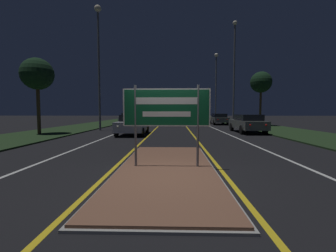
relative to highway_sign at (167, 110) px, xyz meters
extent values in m
plane|color=black|center=(0.00, -0.65, -1.73)|extent=(160.00, 160.00, 0.00)
cube|color=#999993|center=(0.00, 0.00, -1.71)|extent=(2.77, 6.99, 0.05)
cube|color=brown|center=(0.00, 0.00, -1.68)|extent=(2.65, 6.87, 0.10)
cube|color=#1E3319|center=(-9.50, 19.35, -1.69)|extent=(5.00, 100.00, 0.08)
cube|color=#1E3319|center=(9.50, 19.35, -1.69)|extent=(5.00, 100.00, 0.08)
cube|color=gold|center=(-1.57, 24.35, -1.73)|extent=(0.12, 70.00, 0.01)
cube|color=gold|center=(1.57, 24.35, -1.73)|extent=(0.12, 70.00, 0.01)
cube|color=silver|center=(-4.20, 24.35, -1.73)|extent=(0.12, 70.00, 0.01)
cube|color=silver|center=(4.20, 24.35, -1.73)|extent=(0.12, 70.00, 0.01)
cube|color=silver|center=(-7.20, 24.35, -1.73)|extent=(0.10, 70.00, 0.01)
cube|color=silver|center=(7.20, 24.35, -1.73)|extent=(0.10, 70.00, 0.01)
cylinder|color=#56565B|center=(-0.90, 0.00, -0.46)|extent=(0.07, 0.07, 2.34)
cylinder|color=#56565B|center=(0.90, 0.00, -0.46)|extent=(0.07, 0.07, 2.34)
cube|color=#0F512D|center=(0.00, 0.00, 0.07)|extent=(2.50, 0.04, 1.08)
cube|color=white|center=(0.00, -0.02, 0.07)|extent=(2.50, 0.00, 1.08)
cube|color=#0F512D|center=(0.00, -0.02, 0.07)|extent=(2.42, 0.01, 1.01)
cube|color=white|center=(0.00, -0.02, 0.26)|extent=(1.75, 0.01, 0.19)
cube|color=white|center=(0.00, -0.02, -0.11)|extent=(1.37, 0.01, 0.15)
cylinder|color=#56565B|center=(-6.36, 13.25, 3.43)|extent=(0.18, 0.18, 10.33)
sphere|color=#F9EAC6|center=(-6.36, 13.25, 8.78)|extent=(0.59, 0.59, 0.59)
cylinder|color=#56565B|center=(6.53, 17.72, 3.64)|extent=(0.18, 0.18, 10.74)
sphere|color=#F9EAC6|center=(6.53, 17.72, 9.15)|extent=(0.45, 0.45, 0.45)
cylinder|color=#56565B|center=(6.49, 27.81, 3.21)|extent=(0.18, 0.18, 9.89)
sphere|color=#F9EAC6|center=(6.49, 27.81, 8.33)|extent=(0.57, 0.57, 0.57)
cube|color=#4C514C|center=(6.02, 11.53, -1.07)|extent=(1.76, 4.73, 0.64)
cube|color=black|center=(6.02, 11.24, -0.52)|extent=(1.55, 2.46, 0.47)
sphere|color=red|center=(5.47, 9.18, -0.99)|extent=(0.14, 0.14, 0.14)
sphere|color=red|center=(6.56, 9.18, -0.99)|extent=(0.14, 0.14, 0.14)
cylinder|color=black|center=(5.18, 12.99, -1.39)|extent=(0.22, 0.68, 0.68)
cylinder|color=black|center=(6.86, 12.99, -1.39)|extent=(0.22, 0.68, 0.68)
cylinder|color=black|center=(5.18, 10.06, -1.39)|extent=(0.22, 0.68, 0.68)
cylinder|color=black|center=(6.86, 10.06, -1.39)|extent=(0.22, 0.68, 0.68)
cube|color=#4C514C|center=(5.97, 22.69, -1.10)|extent=(1.75, 4.64, 0.59)
cube|color=black|center=(5.97, 22.41, -0.57)|extent=(1.54, 2.41, 0.47)
sphere|color=red|center=(5.43, 20.39, -1.03)|extent=(0.14, 0.14, 0.14)
sphere|color=red|center=(6.51, 20.39, -1.03)|extent=(0.14, 0.14, 0.14)
cylinder|color=black|center=(5.13, 24.13, -1.40)|extent=(0.22, 0.67, 0.67)
cylinder|color=black|center=(6.81, 24.13, -1.40)|extent=(0.22, 0.67, 0.67)
cylinder|color=black|center=(5.13, 21.25, -1.40)|extent=(0.22, 0.67, 0.67)
cylinder|color=black|center=(6.81, 21.25, -1.40)|extent=(0.22, 0.67, 0.67)
cube|color=navy|center=(2.67, 29.71, -1.09)|extent=(1.84, 4.65, 0.61)
cube|color=black|center=(2.67, 29.43, -0.52)|extent=(1.62, 2.42, 0.52)
sphere|color=red|center=(2.10, 27.40, -1.01)|extent=(0.14, 0.14, 0.14)
sphere|color=red|center=(3.24, 27.40, -1.01)|extent=(0.14, 0.14, 0.14)
cylinder|color=black|center=(1.79, 31.15, -1.40)|extent=(0.22, 0.67, 0.67)
cylinder|color=black|center=(3.54, 31.15, -1.40)|extent=(0.22, 0.67, 0.67)
cylinder|color=black|center=(1.79, 28.26, -1.40)|extent=(0.22, 0.67, 0.67)
cylinder|color=black|center=(3.54, 28.26, -1.40)|extent=(0.22, 0.67, 0.67)
cube|color=navy|center=(2.32, 42.88, -1.09)|extent=(1.75, 4.27, 0.65)
cube|color=black|center=(2.32, 42.63, -0.49)|extent=(1.54, 2.22, 0.54)
sphere|color=red|center=(1.77, 40.77, -1.00)|extent=(0.14, 0.14, 0.14)
sphere|color=red|center=(2.86, 40.77, -1.00)|extent=(0.14, 0.14, 0.14)
cylinder|color=black|center=(1.48, 44.21, -1.41)|extent=(0.22, 0.64, 0.64)
cylinder|color=black|center=(3.15, 44.21, -1.41)|extent=(0.22, 0.64, 0.64)
cylinder|color=black|center=(1.48, 41.56, -1.41)|extent=(0.22, 0.64, 0.64)
cylinder|color=black|center=(3.15, 41.56, -1.41)|extent=(0.22, 0.64, 0.64)
cube|color=#B7B7BC|center=(-2.77, 9.68, -1.09)|extent=(1.84, 4.21, 0.68)
cube|color=black|center=(-2.77, 9.93, -0.52)|extent=(1.62, 2.19, 0.46)
sphere|color=white|center=(-3.34, 7.59, -1.01)|extent=(0.14, 0.14, 0.14)
sphere|color=white|center=(-2.20, 7.59, -1.01)|extent=(0.14, 0.14, 0.14)
cylinder|color=black|center=(-3.65, 8.37, -1.43)|extent=(0.22, 0.60, 0.60)
cylinder|color=black|center=(-1.89, 8.37, -1.43)|extent=(0.22, 0.60, 0.60)
cylinder|color=black|center=(-3.65, 10.98, -1.43)|extent=(0.22, 0.60, 0.60)
cylinder|color=black|center=(-1.89, 10.98, -1.43)|extent=(0.22, 0.60, 0.60)
cube|color=silver|center=(-5.76, 22.94, -1.06)|extent=(1.78, 4.57, 0.64)
cube|color=black|center=(-5.76, 23.22, -0.51)|extent=(1.57, 2.38, 0.46)
sphere|color=white|center=(-6.31, 20.67, -0.98)|extent=(0.14, 0.14, 0.14)
sphere|color=white|center=(-5.20, 20.67, -0.98)|extent=(0.14, 0.14, 0.14)
cylinder|color=black|center=(-6.61, 21.52, -1.37)|extent=(0.22, 0.71, 0.71)
cylinder|color=black|center=(-4.90, 21.52, -1.37)|extent=(0.22, 0.71, 0.71)
cylinder|color=black|center=(-6.61, 24.36, -1.37)|extent=(0.22, 0.71, 0.71)
cylinder|color=black|center=(-4.90, 24.36, -1.37)|extent=(0.22, 0.71, 0.71)
cylinder|color=#4C3823|center=(-9.52, 9.43, 0.23)|extent=(0.24, 0.24, 3.76)
sphere|color=black|center=(-9.52, 9.43, 2.62)|extent=(2.24, 2.24, 2.24)
cylinder|color=#4C3823|center=(9.94, 19.18, 0.52)|extent=(0.24, 0.24, 4.34)
sphere|color=black|center=(9.94, 19.18, 3.22)|extent=(2.34, 2.34, 2.34)
camera|label=1|loc=(0.22, -6.44, -0.03)|focal=24.00mm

